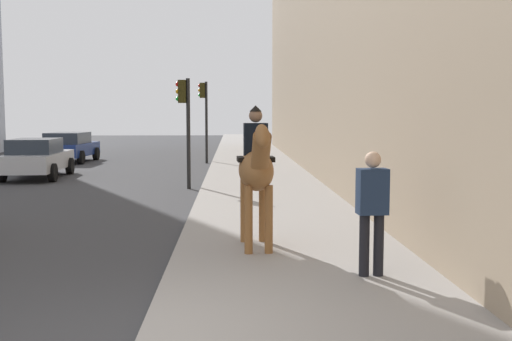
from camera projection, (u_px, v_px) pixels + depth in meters
sidewalk_slab at (329, 341)px, 6.06m from camera, size 120.00×3.83×0.12m
mounted_horse_near at (256, 168)px, 9.84m from camera, size 2.15×0.65×2.34m
pedestrian_greeting at (372, 205)px, 8.18m from camera, size 0.29×0.42×1.70m
car_mid_lane at (37, 158)px, 21.82m from camera, size 4.40×2.07×1.44m
car_far_lane at (69, 146)px, 29.07m from camera, size 4.25×2.20×1.44m
traffic_light_near_curb at (185, 115)px, 18.59m from camera, size 0.20×0.44×3.40m
traffic_light_far_curb at (204, 109)px, 28.30m from camera, size 0.20×0.44×3.81m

